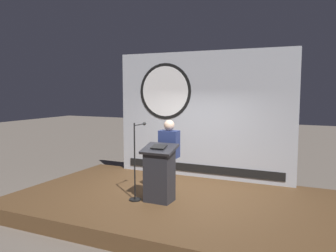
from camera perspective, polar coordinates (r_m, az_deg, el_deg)
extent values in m
plane|color=#6B6056|center=(7.32, 0.47, -13.89)|extent=(40.00, 40.00, 0.00)
cube|color=brown|center=(7.27, 0.48, -12.78)|extent=(6.40, 4.00, 0.30)
cube|color=#B2B7C1|center=(8.62, 5.60, 1.81)|extent=(4.52, 0.10, 3.13)
cylinder|color=black|center=(8.93, -0.49, 5.74)|extent=(1.43, 0.02, 1.43)
cylinder|color=white|center=(8.92, -0.50, 5.74)|extent=(1.28, 0.02, 1.28)
cube|color=black|center=(8.77, 5.39, -7.01)|extent=(4.07, 0.02, 0.20)
cube|color=#26262B|center=(6.84, -1.43, -8.23)|extent=(0.52, 0.40, 1.01)
cube|color=#26262B|center=(6.73, -1.44, -3.79)|extent=(0.64, 0.50, 0.18)
cube|color=black|center=(6.71, -1.52, -3.44)|extent=(0.28, 0.20, 0.08)
cylinder|color=black|center=(7.30, 0.18, -8.23)|extent=(0.26, 0.26, 0.79)
cube|color=navy|center=(7.16, 0.18, -2.98)|extent=(0.40, 0.24, 0.56)
sphere|color=beige|center=(7.11, 0.18, 0.13)|extent=(0.22, 0.22, 0.22)
cylinder|color=black|center=(7.07, -5.45, -11.96)|extent=(0.24, 0.24, 0.02)
cylinder|color=black|center=(6.87, -5.51, -5.92)|extent=(0.03, 0.03, 1.54)
cylinder|color=black|center=(6.94, -4.71, 0.24)|extent=(0.02, 0.41, 0.02)
sphere|color=#262626|center=(7.12, -3.90, 0.39)|extent=(0.07, 0.07, 0.07)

